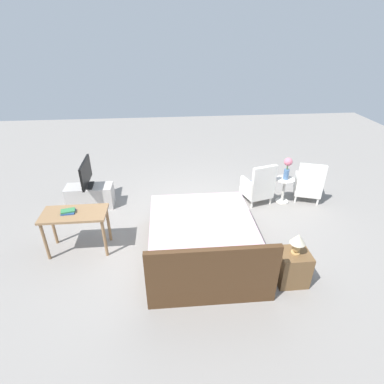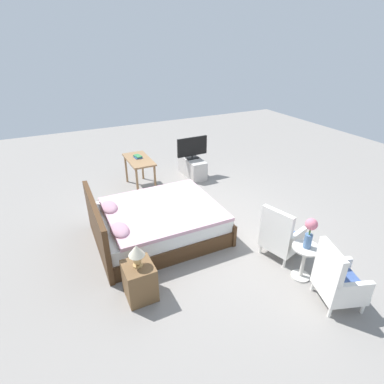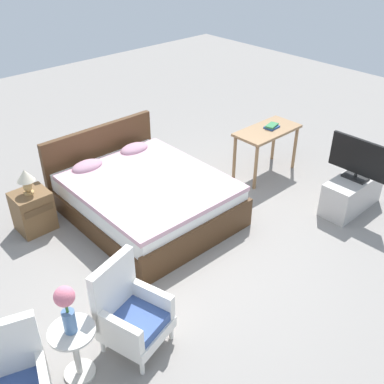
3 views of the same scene
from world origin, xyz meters
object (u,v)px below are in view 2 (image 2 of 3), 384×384
Objects in this scene: armchair_by_window_left at (337,281)px; side_table at (304,258)px; tv_flatscreen at (192,148)px; book_stack at (138,157)px; bed at (156,223)px; tv_stand at (192,167)px; flower_vase at (310,230)px; armchair_by_window_right at (280,237)px; vanity_desk at (139,163)px; nightstand at (140,281)px; table_lamp at (137,253)px.

armchair_by_window_left reaches higher than side_table.
side_table is at bearing 177.21° from tv_flatscreen.
book_stack is at bearing 90.96° from tv_flatscreen.
tv_stand is at bearing -39.45° from bed.
armchair_by_window_left is 0.73m from flower_vase.
tv_stand is (2.19, -1.80, -0.06)m from bed.
armchair_by_window_right is 0.73m from flower_vase.
flower_vase is at bearing -162.90° from vanity_desk.
nightstand is (0.71, 2.29, -0.58)m from flower_vase.
side_table is 4.23m from vanity_desk.
flower_vase is 0.58× the size of tv_flatscreen.
nightstand is at bearing 162.70° from book_stack.
tv_flatscreen reaches higher than table_lamp.
book_stack is at bearing -9.56° from bed.
book_stack reaches higher than side_table.
nightstand is 3.60m from book_stack.
armchair_by_window_right is at bearing -93.82° from table_lamp.
flower_vase is 2.41m from table_lamp.
table_lamp is (1.27, 2.33, 0.38)m from armchair_by_window_left.
bed is 1.42m from nightstand.
tv_flatscreen is at bearing -36.04° from nightstand.
tv_flatscreen reaches higher than armchair_by_window_right.
table_lamp is (0.71, 2.29, -0.10)m from flower_vase.
tv_flatscreen is (4.14, -0.20, -0.08)m from flower_vase.
armchair_by_window_right is at bearing 177.32° from tv_stand.
side_table is at bearing 3.66° from armchair_by_window_left.
bed is 2.83m from tv_stand.
armchair_by_window_left is (-2.51, -1.63, 0.08)m from bed.
armchair_by_window_left is at bearing 177.97° from tv_flatscreen.
side_table is 2.36× the size of book_stack.
armchair_by_window_left is at bearing -164.81° from book_stack.
armchair_by_window_left reaches higher than table_lamp.
nightstand is 2.27× the size of book_stack.
flower_vase is (-1.95, -1.60, 0.55)m from bed.
nightstand is 3.50m from vanity_desk.
book_stack is at bearing -17.31° from table_lamp.
armchair_by_window_left is at bearing -118.54° from nightstand.
bed is 2.29× the size of tv_stand.
nightstand is (0.71, 2.29, -0.08)m from side_table.
vanity_desk is at bearing 20.15° from armchair_by_window_right.
armchair_by_window_right is 2.79× the size of table_lamp.
armchair_by_window_left is at bearing -176.34° from flower_vase.
armchair_by_window_right is 0.96× the size of tv_stand.
flower_vase reaches higher than book_stack.
bed is 3.93× the size of side_table.
armchair_by_window_right is 2.36m from table_lamp.
tv_stand is 0.53m from tv_flatscreen.
tv_flatscreen reaches higher than side_table.
side_table is at bearing 0.00° from flower_vase.
bed is 2.39× the size of armchair_by_window_right.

